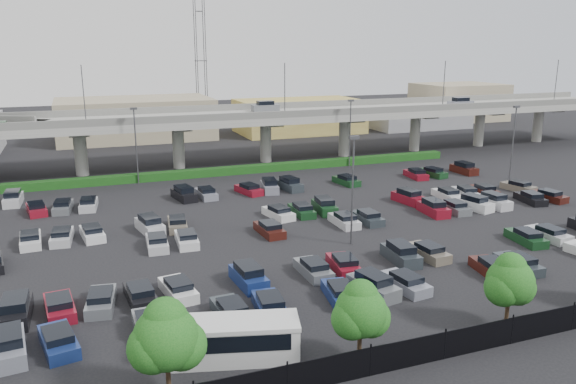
{
  "coord_description": "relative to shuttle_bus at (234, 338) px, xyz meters",
  "views": [
    {
      "loc": [
        -23.32,
        -52.64,
        18.08
      ],
      "look_at": [
        -1.35,
        5.2,
        2.0
      ],
      "focal_mm": 35.0,
      "sensor_mm": 36.0,
      "label": 1
    }
  ],
  "objects": [
    {
      "name": "tree_row",
      "position": [
        16.36,
        -3.03,
        2.17
      ],
      "size": [
        65.07,
        3.66,
        5.94
      ],
      "color": "#332316",
      "rests_on": "ground"
    },
    {
      "name": "overpass",
      "position": [
        15.49,
        55.49,
        5.63
      ],
      "size": [
        150.0,
        13.0,
        15.8
      ],
      "color": "gray",
      "rests_on": "ground"
    },
    {
      "name": "distant_buildings",
      "position": [
        28.03,
        85.31,
        2.4
      ],
      "size": [
        138.0,
        24.0,
        9.0
      ],
      "color": "gray",
      "rests_on": "ground"
    },
    {
      "name": "ground",
      "position": [
        15.66,
        23.5,
        -1.35
      ],
      "size": [
        280.0,
        280.0,
        0.0
      ],
      "primitive_type": "plane",
      "color": "black"
    },
    {
      "name": "comm_tower",
      "position": [
        19.66,
        97.5,
        14.27
      ],
      "size": [
        2.4,
        2.4,
        30.0
      ],
      "color": "#47474B",
      "rests_on": "ground"
    },
    {
      "name": "hedge",
      "position": [
        15.66,
        48.5,
        -0.8
      ],
      "size": [
        66.0,
        1.6,
        1.1
      ],
      "primitive_type": "cube",
      "color": "#134113",
      "rests_on": "ground"
    },
    {
      "name": "fence",
      "position": [
        15.6,
        -4.5,
        -0.44
      ],
      "size": [
        70.0,
        0.1,
        2.0
      ],
      "color": "black",
      "rests_on": "ground"
    },
    {
      "name": "light_poles",
      "position": [
        11.53,
        25.5,
        4.89
      ],
      "size": [
        66.9,
        48.38,
        10.3
      ],
      "color": "#47474B",
      "rests_on": "ground"
    },
    {
      "name": "shuttle_bus",
      "position": [
        0.0,
        0.0,
        0.0
      ],
      "size": [
        8.11,
        4.55,
        2.47
      ],
      "color": "silver",
      "rests_on": "ground"
    },
    {
      "name": "parked_cars",
      "position": [
        15.52,
        18.88,
        -0.74
      ],
      "size": [
        63.0,
        41.57,
        1.67
      ],
      "color": "#2C343A",
      "rests_on": "ground"
    }
  ]
}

